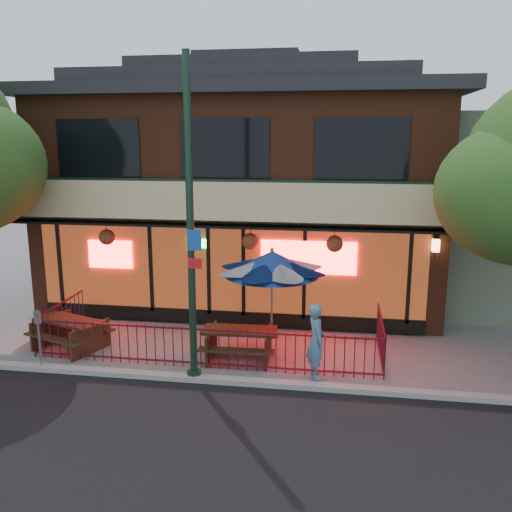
{
  "coord_description": "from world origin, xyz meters",
  "views": [
    {
      "loc": [
        3.1,
        -11.32,
        5.29
      ],
      "look_at": [
        1.03,
        2.0,
        2.34
      ],
      "focal_mm": 38.0,
      "sensor_mm": 36.0,
      "label": 1
    }
  ],
  "objects": [
    {
      "name": "patio_umbrella",
      "position": [
        1.5,
        1.52,
        2.28
      ],
      "size": [
        2.34,
        2.34,
        2.67
      ],
      "color": "gray",
      "rests_on": "ground"
    },
    {
      "name": "street_light",
      "position": [
        0.0,
        -0.4,
        3.15
      ],
      "size": [
        0.43,
        0.32,
        7.0
      ],
      "color": "#163120",
      "rests_on": "ground"
    },
    {
      "name": "restaurant_building",
      "position": [
        0.0,
        7.11,
        4.13
      ],
      "size": [
        12.96,
        9.49,
        8.05
      ],
      "color": "#5E2D1B",
      "rests_on": "ground"
    },
    {
      "name": "picnic_table_left",
      "position": [
        -3.6,
        0.87,
        0.51
      ],
      "size": [
        2.18,
        1.92,
        0.77
      ],
      "color": "#3E2816",
      "rests_on": "ground"
    },
    {
      "name": "parking_meter_near",
      "position": [
        -3.64,
        -0.48,
        0.97
      ],
      "size": [
        0.16,
        0.15,
        1.44
      ],
      "color": "#93979B",
      "rests_on": "ground"
    },
    {
      "name": "curb",
      "position": [
        0.0,
        -0.5,
        0.06
      ],
      "size": [
        80.0,
        0.25,
        0.12
      ],
      "primitive_type": "cube",
      "color": "#999993",
      "rests_on": "ground"
    },
    {
      "name": "patio_fence",
      "position": [
        0.0,
        0.5,
        0.63
      ],
      "size": [
        8.44,
        2.62,
        1.0
      ],
      "color": "#511120",
      "rests_on": "ground"
    },
    {
      "name": "pedestrian",
      "position": [
        2.68,
        0.1,
        0.87
      ],
      "size": [
        0.58,
        0.73,
        1.73
      ],
      "primitive_type": "imported",
      "rotation": [
        0.0,
        0.0,
        1.86
      ],
      "color": "teal",
      "rests_on": "ground"
    },
    {
      "name": "ground",
      "position": [
        0.0,
        0.0,
        0.0
      ],
      "size": [
        80.0,
        80.0,
        0.0
      ],
      "primitive_type": "plane",
      "color": "gray",
      "rests_on": "ground"
    },
    {
      "name": "picnic_table_right",
      "position": [
        0.8,
        0.85,
        0.5
      ],
      "size": [
        1.85,
        1.45,
        0.77
      ],
      "color": "#382313",
      "rests_on": "ground"
    }
  ]
}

